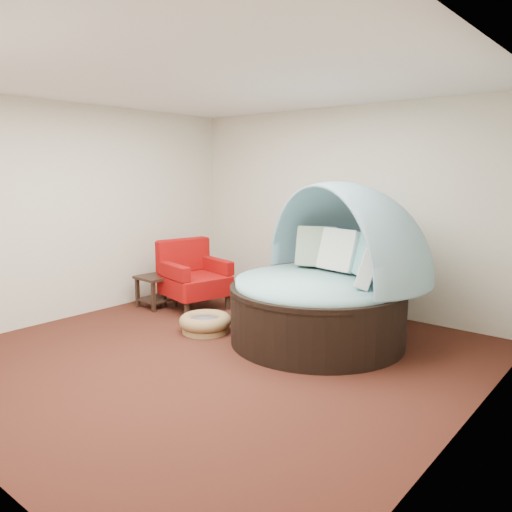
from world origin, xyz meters
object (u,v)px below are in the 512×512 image
Objects in this scene: pet_basket at (205,323)px; red_armchair at (193,277)px; canopy_daybed at (327,268)px; side_table at (156,287)px.

pet_basket is 1.21m from red_armchair.
canopy_daybed is at bearing 12.78° from red_armchair.
side_table is (-2.63, -0.32, -0.55)m from canopy_daybed.
red_armchair is at bearing 37.98° from side_table.
pet_basket is 0.81× the size of red_armchair.
pet_basket is at bearing -14.80° from side_table.
red_armchair is 1.97× the size of side_table.
canopy_daybed reaches higher than pet_basket.
pet_basket is 1.60× the size of side_table.
side_table is (-1.36, 0.36, 0.18)m from pet_basket.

